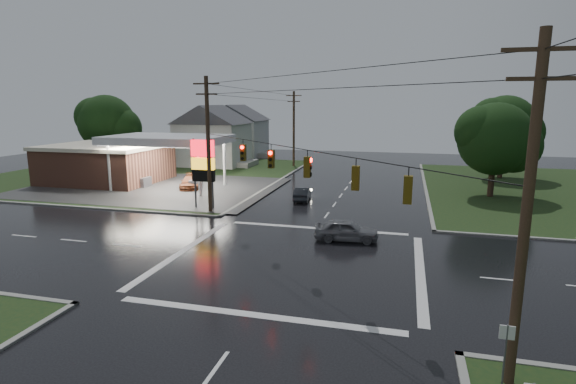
% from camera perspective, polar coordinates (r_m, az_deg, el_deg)
% --- Properties ---
extents(ground, '(120.00, 120.00, 0.00)m').
position_cam_1_polar(ground, '(26.17, 0.76, -8.69)').
color(ground, black).
rests_on(ground, ground).
extents(grass_nw, '(36.00, 36.00, 0.08)m').
position_cam_1_polar(grass_nw, '(59.88, -17.70, 2.20)').
color(grass_nw, '#193216').
rests_on(grass_nw, ground).
extents(gas_station, '(26.20, 18.00, 5.60)m').
position_cam_1_polar(gas_station, '(54.20, -21.12, 3.76)').
color(gas_station, '#2D2D2D').
rests_on(gas_station, ground).
extents(pylon_sign, '(2.00, 0.35, 6.00)m').
position_cam_1_polar(pylon_sign, '(38.41, -10.74, 3.72)').
color(pylon_sign, '#59595E').
rests_on(pylon_sign, ground).
extents(utility_pole_nw, '(2.20, 0.32, 11.00)m').
position_cam_1_polar(utility_pole_nw, '(36.90, -10.09, 6.11)').
color(utility_pole_nw, '#382619').
rests_on(utility_pole_nw, ground).
extents(utility_pole_se, '(2.20, 0.32, 11.00)m').
position_cam_1_polar(utility_pole_se, '(15.16, 28.02, -2.32)').
color(utility_pole_se, '#382619').
rests_on(utility_pole_se, ground).
extents(utility_pole_n, '(2.20, 0.32, 10.50)m').
position_cam_1_polar(utility_pole_n, '(63.86, 0.74, 8.17)').
color(utility_pole_n, '#382619').
rests_on(utility_pole_n, ground).
extents(traffic_signals, '(26.87, 26.87, 1.47)m').
position_cam_1_polar(traffic_signals, '(24.70, 0.83, 5.57)').
color(traffic_signals, black).
rests_on(traffic_signals, ground).
extents(house_near, '(11.05, 8.48, 8.60)m').
position_cam_1_polar(house_near, '(65.78, -9.50, 7.18)').
color(house_near, silver).
rests_on(house_near, ground).
extents(house_far, '(11.05, 8.48, 8.60)m').
position_cam_1_polar(house_far, '(77.22, -6.52, 7.85)').
color(house_far, silver).
rests_on(house_far, ground).
extents(tree_nw_behind, '(8.93, 7.60, 10.00)m').
position_cam_1_polar(tree_nw_behind, '(67.01, -21.92, 8.12)').
color(tree_nw_behind, black).
rests_on(tree_nw_behind, ground).
extents(tree_ne_near, '(7.99, 6.80, 8.98)m').
position_cam_1_polar(tree_ne_near, '(46.72, 24.97, 6.09)').
color(tree_ne_near, black).
rests_on(tree_ne_near, ground).
extents(tree_ne_far, '(8.46, 7.20, 9.80)m').
position_cam_1_polar(tree_ne_far, '(59.01, 25.91, 7.49)').
color(tree_ne_far, black).
rests_on(tree_ne_far, ground).
extents(car_north, '(1.72, 3.88, 1.24)m').
position_cam_1_polar(car_north, '(41.72, 1.83, -0.22)').
color(car_north, black).
rests_on(car_north, ground).
extents(car_crossing, '(4.30, 2.04, 1.42)m').
position_cam_1_polar(car_crossing, '(29.80, 7.43, -4.84)').
color(car_crossing, slate).
rests_on(car_crossing, ground).
extents(car_pump, '(3.39, 5.14, 1.38)m').
position_cam_1_polar(car_pump, '(48.61, -12.21, 1.26)').
color(car_pump, '#622D16').
rests_on(car_pump, ground).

